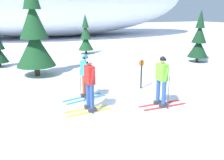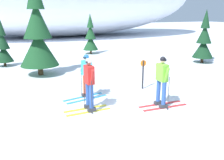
{
  "view_description": "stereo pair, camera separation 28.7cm",
  "coord_description": "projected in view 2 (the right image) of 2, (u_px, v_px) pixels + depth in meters",
  "views": [
    {
      "loc": [
        -4.32,
        -7.48,
        3.35
      ],
      "look_at": [
        -0.75,
        0.33,
        0.95
      ],
      "focal_mm": 39.52,
      "sensor_mm": 36.0,
      "label": 1
    },
    {
      "loc": [
        -4.05,
        -7.59,
        3.35
      ],
      "look_at": [
        -0.75,
        0.33,
        0.95
      ],
      "focal_mm": 39.52,
      "sensor_mm": 36.0,
      "label": 2
    }
  ],
  "objects": [
    {
      "name": "ground_plane",
      "position": [
        134.0,
        105.0,
        9.15
      ],
      "size": [
        120.0,
        120.0,
        0.0
      ],
      "primitive_type": "plane",
      "color": "white"
    },
    {
      "name": "pine_tree_far_right",
      "position": [
        204.0,
        41.0,
        16.31
      ],
      "size": [
        1.35,
        1.35,
        3.5
      ],
      "color": "#47301E",
      "rests_on": "ground"
    },
    {
      "name": "skier_cyan_jacket",
      "position": [
        87.0,
        75.0,
        9.63
      ],
      "size": [
        1.81,
        0.84,
        1.77
      ],
      "color": "#2893CC",
      "rests_on": "ground"
    },
    {
      "name": "pine_tree_far_left",
      "position": [
        3.0,
        47.0,
        15.29
      ],
      "size": [
        1.13,
        1.13,
        2.92
      ],
      "color": "#47301E",
      "rests_on": "ground"
    },
    {
      "name": "skier_red_jacket",
      "position": [
        89.0,
        83.0,
        8.38
      ],
      "size": [
        1.61,
        0.82,
        1.86
      ],
      "color": "gold",
      "rests_on": "ground"
    },
    {
      "name": "skier_lime_jacket",
      "position": [
        162.0,
        81.0,
        8.72
      ],
      "size": [
        1.78,
        0.83,
        1.85
      ],
      "color": "red",
      "rests_on": "ground"
    },
    {
      "name": "trail_marker_post",
      "position": [
        143.0,
        73.0,
        10.85
      ],
      "size": [
        0.28,
        0.07,
        1.31
      ],
      "color": "black",
      "rests_on": "ground"
    },
    {
      "name": "pine_tree_center_left",
      "position": [
        38.0,
        34.0,
        12.89
      ],
      "size": [
        2.04,
        2.04,
        5.28
      ],
      "color": "#47301E",
      "rests_on": "ground"
    },
    {
      "name": "pine_tree_center_right",
      "position": [
        90.0,
        37.0,
        19.87
      ],
      "size": [
        1.24,
        1.24,
        3.2
      ],
      "color": "#47301E",
      "rests_on": "ground"
    }
  ]
}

